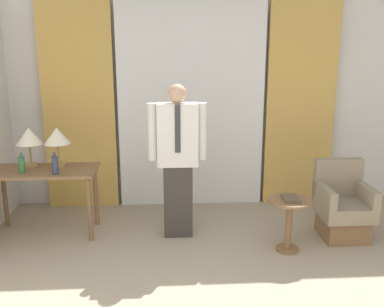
% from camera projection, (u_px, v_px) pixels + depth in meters
% --- Properties ---
extents(wall_back, '(10.00, 0.06, 2.70)m').
position_uv_depth(wall_back, '(191.00, 99.00, 5.44)').
color(wall_back, silver).
rests_on(wall_back, ground_plane).
extents(curtain_sheer_center, '(1.82, 0.06, 2.58)m').
position_uv_depth(curtain_sheer_center, '(191.00, 105.00, 5.33)').
color(curtain_sheer_center, white).
rests_on(curtain_sheer_center, ground_plane).
extents(curtain_drape_left, '(0.88, 0.06, 2.58)m').
position_uv_depth(curtain_drape_left, '(79.00, 106.00, 5.25)').
color(curtain_drape_left, gold).
rests_on(curtain_drape_left, ground_plane).
extents(curtain_drape_right, '(0.88, 0.06, 2.58)m').
position_uv_depth(curtain_drape_right, '(300.00, 105.00, 5.42)').
color(curtain_drape_right, gold).
rests_on(curtain_drape_right, ground_plane).
extents(desk, '(1.14, 0.55, 0.73)m').
position_uv_depth(desk, '(44.00, 180.00, 4.59)').
color(desk, brown).
rests_on(desk, ground_plane).
extents(table_lamp_left, '(0.28, 0.28, 0.43)m').
position_uv_depth(table_lamp_left, '(29.00, 138.00, 4.59)').
color(table_lamp_left, '#9E7F47').
rests_on(table_lamp_left, desk).
extents(table_lamp_right, '(0.28, 0.28, 0.43)m').
position_uv_depth(table_lamp_right, '(57.00, 137.00, 4.60)').
color(table_lamp_right, '#9E7F47').
rests_on(table_lamp_right, desk).
extents(bottle_near_edge, '(0.06, 0.06, 0.24)m').
position_uv_depth(bottle_near_edge, '(55.00, 165.00, 4.38)').
color(bottle_near_edge, '#2D3851').
rests_on(bottle_near_edge, desk).
extents(bottle_by_lamp, '(0.07, 0.07, 0.22)m').
position_uv_depth(bottle_by_lamp, '(22.00, 165.00, 4.42)').
color(bottle_by_lamp, '#336638').
rests_on(bottle_by_lamp, desk).
extents(person, '(0.61, 0.20, 1.64)m').
position_uv_depth(person, '(178.00, 156.00, 4.48)').
color(person, '#38332D').
rests_on(person, ground_plane).
extents(armchair, '(0.53, 0.54, 0.82)m').
position_uv_depth(armchair, '(342.00, 208.00, 4.59)').
color(armchair, brown).
rests_on(armchair, ground_plane).
extents(side_table, '(0.43, 0.43, 0.55)m').
position_uv_depth(side_table, '(289.00, 216.00, 4.25)').
color(side_table, brown).
rests_on(side_table, ground_plane).
extents(book, '(0.15, 0.21, 0.03)m').
position_uv_depth(book, '(291.00, 199.00, 4.19)').
color(book, brown).
rests_on(book, side_table).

